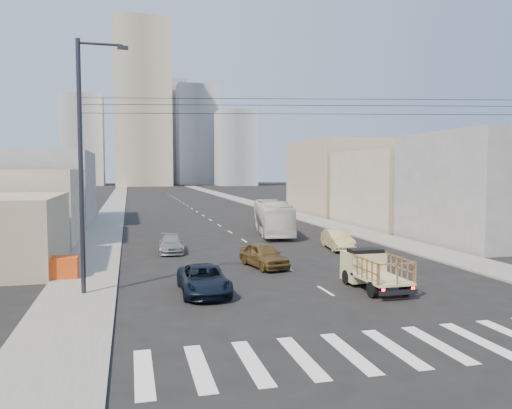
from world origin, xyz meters
name	(u,v)px	position (x,y,z in m)	size (l,w,h in m)	color
ground	(342,301)	(0.00, 0.00, 0.00)	(420.00, 420.00, 0.00)	black
sidewalk_left	(115,203)	(-11.75, 70.00, 0.06)	(3.50, 180.00, 0.12)	slate
sidewalk_right	(246,201)	(11.75, 70.00, 0.06)	(3.50, 180.00, 0.12)	slate
crosswalk	(416,346)	(0.02, -6.00, 0.01)	(18.59, 3.80, 0.01)	silver
lane_dashes	(194,210)	(0.00, 53.00, 0.01)	(0.15, 104.00, 0.01)	silver
flatbed_pickup	(373,267)	(2.46, 1.82, 1.09)	(1.95, 4.41, 1.90)	tan
navy_pickup	(204,280)	(-5.91, 2.99, 0.67)	(2.23, 4.83, 1.34)	black
city_bus	(273,218)	(3.54, 23.50, 1.53)	(2.58, 11.02, 3.07)	silver
sedan_brown	(264,255)	(-1.38, 8.58, 0.74)	(1.75, 4.35, 1.48)	brown
sedan_tan	(338,240)	(5.79, 13.80, 0.73)	(1.54, 4.43, 1.46)	tan
sedan_grey	(171,244)	(-6.44, 15.47, 0.62)	(1.72, 4.24, 1.23)	gray
streetlamp_left	(83,160)	(-11.39, 4.00, 6.44)	(2.36, 0.25, 12.00)	#2D2D33
overhead_wires	(331,106)	(0.00, 1.50, 8.97)	(23.01, 5.02, 0.72)	black
crate_stack	(61,267)	(-13.00, 7.89, 0.69)	(1.80, 1.20, 1.14)	#DA4814
bldg_right_near	(488,188)	(19.00, 14.00, 4.50)	(10.00, 12.00, 9.00)	gray
bldg_right_mid	(402,188)	(19.50, 28.00, 4.00)	(11.00, 14.00, 8.00)	#A89E88
bldg_right_far	(345,177)	(20.00, 44.00, 5.00)	(12.00, 16.00, 10.00)	tan
bldg_left_mid	(8,206)	(-19.00, 24.00, 3.00)	(11.00, 12.00, 6.00)	#A89E88
bldg_left_far	(35,188)	(-19.50, 39.00, 4.00)	(12.00, 16.00, 8.00)	gray
high_rise_tower	(143,105)	(-4.00, 170.00, 30.00)	(20.00, 20.00, 60.00)	tan
midrise_ne	(197,135)	(18.00, 185.00, 20.00)	(16.00, 16.00, 40.00)	gray
midrise_nw	(83,141)	(-26.00, 180.00, 17.00)	(15.00, 15.00, 34.00)	gray
midrise_back	(165,133)	(6.00, 200.00, 22.00)	(18.00, 18.00, 44.00)	gray
midrise_east	(236,148)	(30.00, 165.00, 14.00)	(14.00, 14.00, 28.00)	gray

